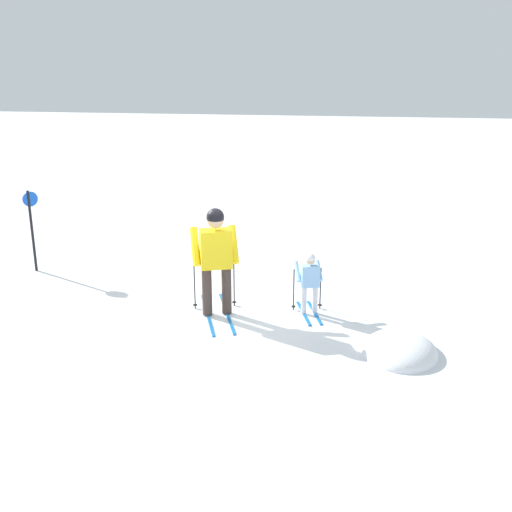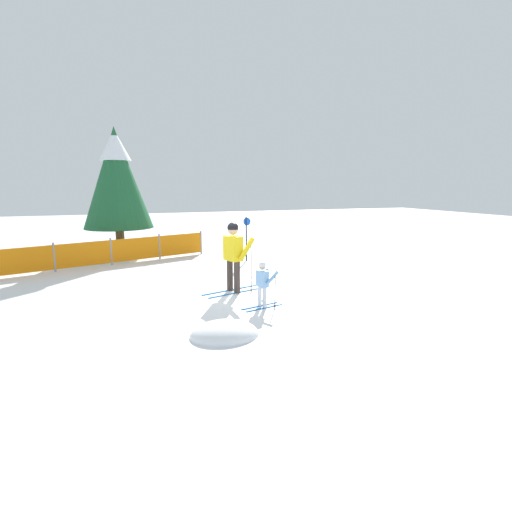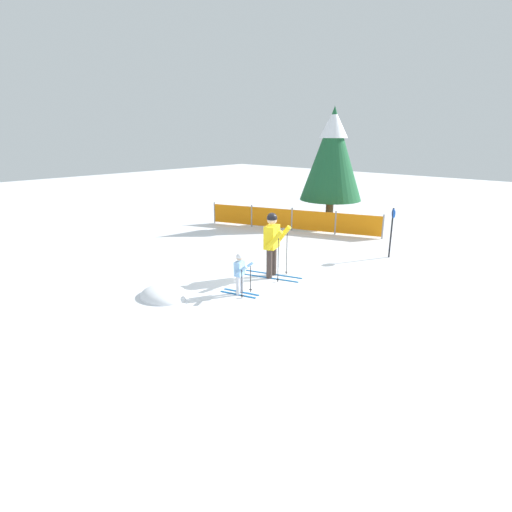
{
  "view_description": "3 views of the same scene",
  "coord_description": "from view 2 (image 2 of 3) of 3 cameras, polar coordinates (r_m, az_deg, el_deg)",
  "views": [
    {
      "loc": [
        -9.08,
        -1.77,
        4.11
      ],
      "look_at": [
        0.22,
        -0.53,
        1.0
      ],
      "focal_mm": 45.0,
      "sensor_mm": 36.0,
      "label": 1
    },
    {
      "loc": [
        -2.53,
        -9.22,
        2.62
      ],
      "look_at": [
        0.51,
        -0.68,
        1.02
      ],
      "focal_mm": 28.0,
      "sensor_mm": 36.0,
      "label": 2
    },
    {
      "loc": [
        6.7,
        -7.71,
        3.69
      ],
      "look_at": [
        0.33,
        -0.7,
        0.79
      ],
      "focal_mm": 28.0,
      "sensor_mm": 36.0,
      "label": 3
    }
  ],
  "objects": [
    {
      "name": "conifer_far",
      "position": [
        16.19,
        -19.31,
        10.67
      ],
      "size": [
        2.57,
        2.57,
        4.78
      ],
      "color": "#4C3823",
      "rests_on": "ground_plane"
    },
    {
      "name": "trail_marker",
      "position": [
        13.9,
        -1.37,
        3.15
      ],
      "size": [
        0.21,
        0.22,
        1.55
      ],
      "color": "black",
      "rests_on": "ground_plane"
    },
    {
      "name": "skier_child",
      "position": [
        8.64,
        0.99,
        -3.59
      ],
      "size": [
        0.98,
        0.53,
        1.02
      ],
      "rotation": [
        0.0,
        0.0,
        0.27
      ],
      "color": "#1966B2",
      "rests_on": "ground_plane"
    },
    {
      "name": "ground_plane",
      "position": [
        9.91,
        -4.08,
        -5.33
      ],
      "size": [
        60.0,
        60.0,
        0.0
      ],
      "primitive_type": "plane",
      "color": "white"
    },
    {
      "name": "skier_adult",
      "position": [
        9.84,
        -3.19,
        0.74
      ],
      "size": [
        1.67,
        0.9,
        1.74
      ],
      "rotation": [
        0.0,
        0.0,
        0.32
      ],
      "color": "#1966B2",
      "rests_on": "ground_plane"
    },
    {
      "name": "safety_fence",
      "position": [
        14.14,
        -19.99,
        0.62
      ],
      "size": [
        6.62,
        2.37,
        0.91
      ],
      "rotation": [
        0.0,
        0.0,
        0.34
      ],
      "color": "gray",
      "rests_on": "ground_plane"
    },
    {
      "name": "snow_mound",
      "position": [
        7.24,
        -4.51,
        -11.23
      ],
      "size": [
        1.24,
        1.05,
        0.5
      ],
      "primitive_type": "ellipsoid",
      "color": "white",
      "rests_on": "ground_plane"
    }
  ]
}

